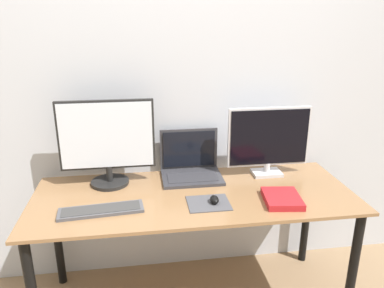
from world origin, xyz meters
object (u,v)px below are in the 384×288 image
at_px(laptop, 191,165).
at_px(keyboard, 101,210).
at_px(book, 282,199).
at_px(monitor_left, 107,142).
at_px(mouse, 214,200).
at_px(monitor_right, 269,140).

relative_size(laptop, keyboard, 0.84).
bearing_deg(keyboard, book, -1.56).
xyz_separation_m(monitor_left, book, (0.91, -0.36, -0.24)).
bearing_deg(keyboard, monitor_left, 85.90).
bearing_deg(keyboard, laptop, 37.23).
distance_m(laptop, mouse, 0.39).
distance_m(laptop, book, 0.59).
distance_m(keyboard, book, 0.93).
relative_size(monitor_right, book, 2.01).
bearing_deg(mouse, monitor_right, 39.78).
bearing_deg(monitor_left, book, -21.46).
bearing_deg(laptop, mouse, -79.51).
bearing_deg(monitor_right, laptop, 173.62).
xyz_separation_m(laptop, mouse, (0.07, -0.38, -0.04)).
height_order(monitor_right, laptop, monitor_right).
xyz_separation_m(monitor_right, keyboard, (-0.97, -0.33, -0.21)).
height_order(monitor_left, keyboard, monitor_left).
bearing_deg(monitor_left, laptop, 6.18).
height_order(monitor_left, book, monitor_left).
bearing_deg(mouse, monitor_left, 149.25).
bearing_deg(laptop, keyboard, -142.77).
bearing_deg(book, monitor_right, 83.93).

